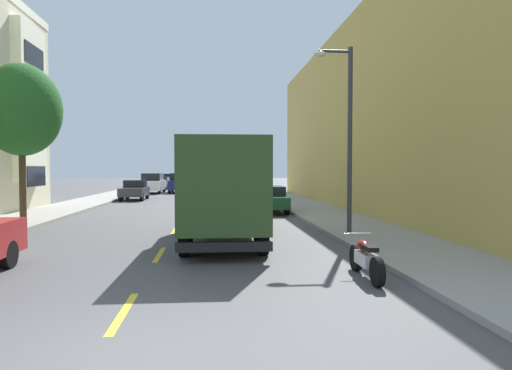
{
  "coord_description": "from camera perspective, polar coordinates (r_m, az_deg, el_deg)",
  "views": [
    {
      "loc": [
        1.48,
        -5.49,
        2.36
      ],
      "look_at": [
        4.38,
        24.85,
        1.26
      ],
      "focal_mm": 31.59,
      "sensor_mm": 36.0,
      "label": 1
    }
  ],
  "objects": [
    {
      "name": "moving_navy_sedan",
      "position": [
        45.14,
        -9.62,
        0.29
      ],
      "size": [
        1.95,
        4.8,
        1.93
      ],
      "color": "navy",
      "rests_on": "ground_plane"
    },
    {
      "name": "parked_sedan_black",
      "position": [
        52.29,
        -2.25,
        0.3
      ],
      "size": [
        1.84,
        4.52,
        1.43
      ],
      "color": "black",
      "rests_on": "ground_plane"
    },
    {
      "name": "lane_centerline_dashes",
      "position": [
        30.12,
        -8.26,
        -2.44
      ],
      "size": [
        0.14,
        47.2,
        0.01
      ],
      "color": "yellow",
      "rests_on": "ground_plane"
    },
    {
      "name": "ground_plane",
      "position": [
        35.6,
        -7.82,
        -1.75
      ],
      "size": [
        160.0,
        160.0,
        0.0
      ],
      "primitive_type": "plane",
      "color": "#4C4C4F"
    },
    {
      "name": "sidewalk_right",
      "position": [
        34.04,
        4.07,
        -1.8
      ],
      "size": [
        3.2,
        120.0,
        0.14
      ],
      "primitive_type": "cube",
      "color": "#99968E",
      "rests_on": "ground_plane"
    },
    {
      "name": "apartment_block_opposite",
      "position": [
        28.42,
        20.25,
        7.77
      ],
      "size": [
        10.0,
        36.0,
        10.49
      ],
      "primitive_type": "cube",
      "color": "tan",
      "rests_on": "ground_plane"
    },
    {
      "name": "parked_sedan_forest",
      "position": [
        24.29,
        1.54,
        -1.74
      ],
      "size": [
        1.86,
        4.53,
        1.43
      ],
      "color": "#194C28",
      "rests_on": "ground_plane"
    },
    {
      "name": "parked_pickup_orange",
      "position": [
        59.52,
        -11.05,
        0.55
      ],
      "size": [
        2.08,
        5.33,
        1.73
      ],
      "color": "orange",
      "rests_on": "ground_plane"
    },
    {
      "name": "parked_hatchback_charcoal",
      "position": [
        35.27,
        -15.13,
        -0.61
      ],
      "size": [
        1.76,
        4.01,
        1.5
      ],
      "color": "#333338",
      "rests_on": "ground_plane"
    },
    {
      "name": "parked_motorcycle",
      "position": [
        10.11,
        13.72,
        -9.12
      ],
      "size": [
        0.62,
        2.05,
        0.9
      ],
      "color": "black",
      "rests_on": "ground_plane"
    },
    {
      "name": "parked_pickup_sky",
      "position": [
        39.59,
        -1.31,
        -0.15
      ],
      "size": [
        2.14,
        5.35,
        1.73
      ],
      "color": "#7A9EC6",
      "rests_on": "ground_plane"
    },
    {
      "name": "street_tree_second",
      "position": [
        21.16,
        -27.58,
        8.4
      ],
      "size": [
        3.21,
        3.21,
        6.56
      ],
      "color": "#47331E",
      "rests_on": "sidewalk_left"
    },
    {
      "name": "parked_wagon_silver",
      "position": [
        32.69,
        -0.27,
        -0.66
      ],
      "size": [
        1.9,
        4.73,
        1.5
      ],
      "color": "#B2B5BA",
      "rests_on": "ground_plane"
    },
    {
      "name": "parked_sedan_teal",
      "position": [
        52.91,
        -11.92,
        0.28
      ],
      "size": [
        1.93,
        4.55,
        1.43
      ],
      "color": "#195B60",
      "rests_on": "ground_plane"
    },
    {
      "name": "delivery_box_truck",
      "position": [
        14.47,
        -4.18,
        -0.01
      ],
      "size": [
        2.5,
        7.32,
        3.2
      ],
      "color": "#2D471E",
      "rests_on": "ground_plane"
    },
    {
      "name": "street_lamp",
      "position": [
        15.64,
        11.24,
        7.41
      ],
      "size": [
        1.35,
        0.28,
        6.32
      ],
      "color": "#38383D",
      "rests_on": "sidewalk_right"
    },
    {
      "name": "parked_suv_white",
      "position": [
        44.41,
        -12.95,
        0.24
      ],
      "size": [
        2.06,
        4.84,
        1.93
      ],
      "color": "silver",
      "rests_on": "ground_plane"
    },
    {
      "name": "sidewalk_left",
      "position": [
        34.65,
        -19.78,
        -1.84
      ],
      "size": [
        3.2,
        120.0,
        0.14
      ],
      "primitive_type": "cube",
      "color": "#99968E",
      "rests_on": "ground_plane"
    }
  ]
}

